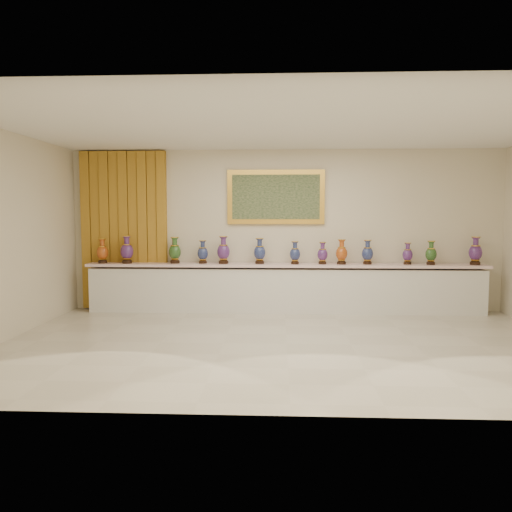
# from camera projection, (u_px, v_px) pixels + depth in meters

# --- Properties ---
(ground) EXTENTS (8.00, 8.00, 0.00)m
(ground) POSITION_uv_depth(u_px,v_px,m) (287.00, 344.00, 6.96)
(ground) COLOR beige
(ground) RESTS_ON ground
(room) EXTENTS (8.00, 8.00, 8.00)m
(room) POSITION_uv_depth(u_px,v_px,m) (148.00, 225.00, 9.38)
(room) COLOR beige
(room) RESTS_ON ground
(counter) EXTENTS (7.28, 0.48, 0.90)m
(counter) POSITION_uv_depth(u_px,v_px,m) (285.00, 289.00, 9.18)
(counter) COLOR white
(counter) RESTS_ON ground
(vase_0) EXTENTS (0.25, 0.25, 0.46)m
(vase_0) POSITION_uv_depth(u_px,v_px,m) (102.00, 252.00, 9.23)
(vase_0) COLOR black
(vase_0) RESTS_ON counter
(vase_1) EXTENTS (0.31, 0.31, 0.51)m
(vase_1) POSITION_uv_depth(u_px,v_px,m) (127.00, 251.00, 9.20)
(vase_1) COLOR black
(vase_1) RESTS_ON counter
(vase_2) EXTENTS (0.25, 0.25, 0.49)m
(vase_2) POSITION_uv_depth(u_px,v_px,m) (175.00, 251.00, 9.22)
(vase_2) COLOR black
(vase_2) RESTS_ON counter
(vase_3) EXTENTS (0.21, 0.21, 0.43)m
(vase_3) POSITION_uv_depth(u_px,v_px,m) (203.00, 253.00, 9.19)
(vase_3) COLOR black
(vase_3) RESTS_ON counter
(vase_4) EXTENTS (0.24, 0.24, 0.50)m
(vase_4) POSITION_uv_depth(u_px,v_px,m) (223.00, 251.00, 9.14)
(vase_4) COLOR black
(vase_4) RESTS_ON counter
(vase_5) EXTENTS (0.23, 0.23, 0.47)m
(vase_5) POSITION_uv_depth(u_px,v_px,m) (260.00, 252.00, 9.13)
(vase_5) COLOR black
(vase_5) RESTS_ON counter
(vase_6) EXTENTS (0.20, 0.20, 0.41)m
(vase_6) POSITION_uv_depth(u_px,v_px,m) (295.00, 254.00, 9.07)
(vase_6) COLOR black
(vase_6) RESTS_ON counter
(vase_7) EXTENTS (0.24, 0.24, 0.40)m
(vase_7) POSITION_uv_depth(u_px,v_px,m) (322.00, 254.00, 9.07)
(vase_7) COLOR black
(vase_7) RESTS_ON counter
(vase_8) EXTENTS (0.26, 0.26, 0.45)m
(vase_8) POSITION_uv_depth(u_px,v_px,m) (342.00, 253.00, 9.03)
(vase_8) COLOR black
(vase_8) RESTS_ON counter
(vase_9) EXTENTS (0.26, 0.26, 0.44)m
(vase_9) POSITION_uv_depth(u_px,v_px,m) (367.00, 253.00, 9.04)
(vase_9) COLOR black
(vase_9) RESTS_ON counter
(vase_10) EXTENTS (0.23, 0.23, 0.39)m
(vase_10) POSITION_uv_depth(u_px,v_px,m) (408.00, 255.00, 9.03)
(vase_10) COLOR black
(vase_10) RESTS_ON counter
(vase_11) EXTENTS (0.21, 0.21, 0.43)m
(vase_11) POSITION_uv_depth(u_px,v_px,m) (431.00, 254.00, 8.96)
(vase_11) COLOR black
(vase_11) RESTS_ON counter
(vase_12) EXTENTS (0.29, 0.29, 0.50)m
(vase_12) POSITION_uv_depth(u_px,v_px,m) (475.00, 252.00, 8.94)
(vase_12) COLOR black
(vase_12) RESTS_ON counter
(label_card) EXTENTS (0.10, 0.06, 0.00)m
(label_card) POSITION_uv_depth(u_px,v_px,m) (197.00, 264.00, 9.08)
(label_card) COLOR white
(label_card) RESTS_ON counter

